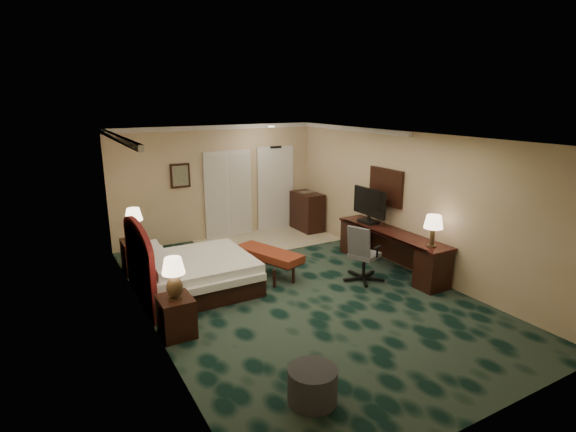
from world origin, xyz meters
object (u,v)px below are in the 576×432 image
nightstand_far (137,256)px  tv (369,206)px  bed_bench (269,262)px  minibar (307,211)px  bed (198,274)px  lamp_far (134,224)px  lamp_near (174,279)px  ottoman (313,385)px  desk (391,250)px  nightstand_near (176,316)px  desk_chair (364,252)px

nightstand_far → tv: bearing=-20.3°
bed_bench → minibar: bearing=24.4°
bed → lamp_far: 1.79m
nightstand_far → minibar: (4.42, 0.78, 0.17)m
lamp_near → tv: tv is taller
lamp_near → bed_bench: (2.20, 1.43, -0.64)m
tv → nightstand_far: bearing=159.1°
ottoman → minibar: bearing=58.7°
bed_bench → bed: bearing=161.1°
desk → tv: (0.01, 0.72, 0.75)m
nightstand_near → desk: 4.46m
nightstand_near → tv: size_ratio=0.61×
lamp_near → desk_chair: bearing=4.7°
nightstand_near → tv: bearing=14.9°
bed → lamp_near: lamp_near is taller
desk → minibar: bearing=89.9°
tv → ottoman: bearing=-136.9°
nightstand_near → nightstand_far: (0.02, 2.82, 0.03)m
desk → lamp_near: bearing=-173.7°
bed_bench → desk: size_ratio=0.53×
tv → minibar: tv is taller
bed → nightstand_near: 1.58m
bed → desk_chair: 3.06m
desk → desk_chair: (-0.83, -0.20, 0.16)m
lamp_far → tv: 4.72m
ottoman → nightstand_near: bearing=112.5°
bed_bench → minibar: minibar is taller
lamp_near → minibar: (4.44, 3.63, -0.39)m
nightstand_far → desk: 5.01m
bed → desk_chair: bearing=-21.3°
bed → tv: (3.67, -0.19, 0.85)m
ottoman → tv: size_ratio=0.60×
desk → minibar: size_ratio=2.76×
desk_chair → minibar: bearing=53.0°
bed_bench → tv: (2.25, -0.22, 0.90)m
lamp_far → desk_chair: lamp_far is taller
lamp_near → bed_bench: lamp_near is taller
bed → minibar: bearing=31.3°
nightstand_near → nightstand_far: bearing=89.6°
desk → minibar: (0.00, 3.14, 0.10)m
bed → ottoman: bed is taller
ottoman → minibar: (3.53, 5.80, 0.29)m
bed → nightstand_near: (-0.78, -1.37, -0.00)m
ottoman → desk: (3.53, 2.66, 0.19)m
lamp_far → bed_bench: size_ratio=0.44×
bed → bed_bench: (1.42, 0.03, -0.05)m
nightstand_far → lamp_far: lamp_far is taller
desk_chair → ottoman: bearing=-160.8°
nightstand_far → ottoman: 5.09m
lamp_near → ottoman: size_ratio=1.08×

